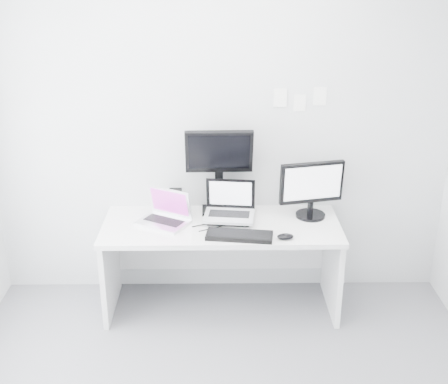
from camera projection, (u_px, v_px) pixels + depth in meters
The scene contains 12 objects.
back_wall at pixel (221, 132), 4.55m from camera, with size 3.60×3.60×0.00m, color #B7BABC.
desk at pixel (221, 266), 4.60m from camera, with size 1.80×0.70×0.73m, color silver.
macbook at pixel (162, 207), 4.41m from camera, with size 0.37×0.27×0.27m, color silver.
speaker at pixel (176, 202), 4.60m from camera, with size 0.10×0.10×0.20m, color black.
dell_laptop at pixel (229, 202), 4.45m from camera, with size 0.38×0.29×0.31m, color silver.
rear_monitor at pixel (219, 170), 4.55m from camera, with size 0.52×0.19×0.70m, color black.
samsung_monitor at pixel (312, 189), 4.50m from camera, with size 0.50×0.23×0.46m, color black.
keyboard at pixel (239, 236), 4.24m from camera, with size 0.48×0.17×0.03m, color black.
mouse at pixel (285, 237), 4.22m from camera, with size 0.12×0.08×0.04m, color black.
wall_note_0 at pixel (280, 98), 4.45m from camera, with size 0.10×0.00×0.14m, color white.
wall_note_1 at pixel (300, 103), 4.47m from camera, with size 0.09×0.00×0.13m, color white.
wall_note_2 at pixel (320, 96), 4.45m from camera, with size 0.10×0.00×0.14m, color white.
Camera 1 is at (-0.03, -2.79, 2.64)m, focal length 47.25 mm.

